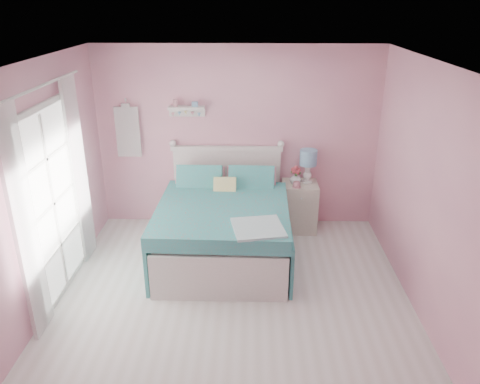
{
  "coord_description": "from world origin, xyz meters",
  "views": [
    {
      "loc": [
        0.19,
        -4.21,
        3.16
      ],
      "look_at": [
        0.06,
        1.2,
        0.91
      ],
      "focal_mm": 35.0,
      "sensor_mm": 36.0,
      "label": 1
    }
  ],
  "objects_px": {
    "bed": "(224,227)",
    "teacup": "(297,185)",
    "nightstand": "(299,206)",
    "table_lamp": "(308,160)",
    "vase": "(295,178)"
  },
  "relations": [
    {
      "from": "table_lamp",
      "to": "teacup",
      "type": "relative_size",
      "value": 4.81
    },
    {
      "from": "bed",
      "to": "nightstand",
      "type": "distance_m",
      "value": 1.31
    },
    {
      "from": "vase",
      "to": "teacup",
      "type": "distance_m",
      "value": 0.14
    },
    {
      "from": "bed",
      "to": "vase",
      "type": "xyz_separation_m",
      "value": [
        0.98,
        0.75,
        0.4
      ]
    },
    {
      "from": "nightstand",
      "to": "vase",
      "type": "height_order",
      "value": "vase"
    },
    {
      "from": "teacup",
      "to": "table_lamp",
      "type": "bearing_deg",
      "value": 49.12
    },
    {
      "from": "nightstand",
      "to": "bed",
      "type": "bearing_deg",
      "value": -143.75
    },
    {
      "from": "nightstand",
      "to": "table_lamp",
      "type": "distance_m",
      "value": 0.7
    },
    {
      "from": "nightstand",
      "to": "vase",
      "type": "xyz_separation_m",
      "value": [
        -0.07,
        -0.02,
        0.44
      ]
    },
    {
      "from": "bed",
      "to": "vase",
      "type": "bearing_deg",
      "value": 39.02
    },
    {
      "from": "bed",
      "to": "teacup",
      "type": "height_order",
      "value": "bed"
    },
    {
      "from": "table_lamp",
      "to": "vase",
      "type": "height_order",
      "value": "table_lamp"
    },
    {
      "from": "vase",
      "to": "bed",
      "type": "bearing_deg",
      "value": -142.39
    },
    {
      "from": "vase",
      "to": "teacup",
      "type": "bearing_deg",
      "value": -87.43
    },
    {
      "from": "table_lamp",
      "to": "vase",
      "type": "xyz_separation_m",
      "value": [
        -0.17,
        -0.06,
        -0.25
      ]
    }
  ]
}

